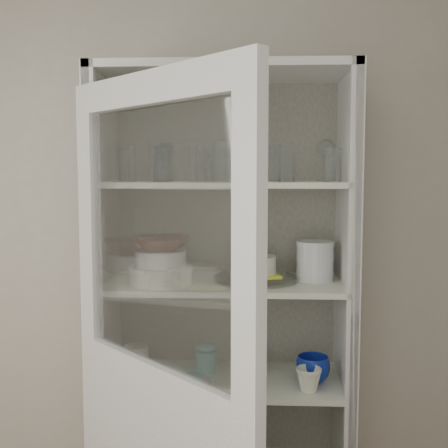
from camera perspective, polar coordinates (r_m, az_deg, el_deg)
The scene contains 33 objects.
wall_back at distance 2.51m, azimuth -4.34°, elevation -3.84°, with size 3.60×0.02×2.60m, color beige.
pantry_cabinet at distance 2.42m, azimuth 0.07°, elevation -12.96°, with size 1.00×0.45×2.10m.
cupboard_door at distance 1.90m, azimuth -6.73°, elevation -20.49°, with size 0.66×0.67×2.00m.
tumbler_0 at distance 2.15m, azimuth -9.83°, elevation 6.01°, with size 0.07×0.07×0.13m, color silver.
tumbler_1 at distance 2.13m, azimuth -6.23°, elevation 6.10°, with size 0.07×0.07×0.14m, color silver.
tumbler_2 at distance 2.09m, azimuth -0.12°, elevation 6.33°, with size 0.07×0.07×0.15m, color silver.
tumbler_3 at distance 2.12m, azimuth 2.33°, elevation 6.19°, with size 0.07×0.07×0.14m, color silver.
tumbler_4 at distance 2.12m, azimuth 6.37°, elevation 6.05°, with size 0.07×0.07×0.13m, color silver.
tumbler_5 at distance 2.09m, azimuth 4.86°, elevation 6.15°, with size 0.07×0.07×0.14m, color silver.
tumbler_6 at distance 2.11m, azimuth 11.08°, elevation 5.89°, with size 0.06×0.06×0.12m, color silver.
tumbler_7 at distance 2.23m, azimuth -6.35°, elevation 6.12°, with size 0.07×0.07×0.14m, color silver.
tumbler_8 at distance 2.23m, azimuth -6.10°, elevation 6.10°, with size 0.07×0.07×0.14m, color silver.
tumbler_9 at distance 2.21m, azimuth -2.03°, elevation 6.28°, with size 0.07×0.07×0.15m, color silver.
tumbler_10 at distance 2.22m, azimuth -1.12°, elevation 6.05°, with size 0.07×0.07×0.13m, color silver.
tumbler_11 at distance 2.26m, azimuth 2.96°, elevation 6.11°, with size 0.07×0.07×0.14m, color silver.
goblet_0 at distance 2.36m, azimuth -5.94°, elevation 6.50°, with size 0.08×0.08×0.17m, color silver, non-canonical shape.
goblet_1 at distance 2.32m, azimuth -0.11°, elevation 6.35°, with size 0.07×0.07×0.16m, color silver, non-canonical shape.
goblet_2 at distance 2.31m, azimuth 4.40°, elevation 6.34°, with size 0.07×0.07×0.16m, color silver, non-canonical shape.
goblet_3 at distance 2.33m, azimuth 10.30°, elevation 6.61°, with size 0.08×0.08×0.19m, color silver, non-canonical shape.
plate_stack_front at distance 2.22m, azimuth -6.42°, elevation -5.16°, with size 0.25×0.25×0.07m, color white.
plate_stack_back at distance 2.44m, azimuth -6.28°, elevation -4.39°, with size 0.19×0.19×0.06m, color white.
cream_bowl at distance 2.21m, azimuth -6.44°, elevation -3.48°, with size 0.20×0.20×0.06m, color silver.
terracotta_bowl at distance 2.20m, azimuth -6.45°, elevation -1.99°, with size 0.22×0.22×0.05m, color #482017.
glass_platter at distance 2.27m, azimuth 3.25°, elevation -5.56°, with size 0.34×0.34×0.02m, color silver.
yellow_trivet at distance 2.27m, azimuth 3.25°, elevation -5.17°, with size 0.17×0.17×0.01m, color yellow.
white_ramekin at distance 2.26m, azimuth 3.26°, elevation -4.14°, with size 0.16×0.16×0.07m, color white.
grey_bowl_stack at distance 2.30m, azimuth 9.23°, elevation -3.71°, with size 0.15×0.15×0.16m, color silver.
mug_blue at distance 2.34m, azimuth 9.02°, elevation -14.35°, with size 0.13×0.13×0.11m, color navy.
mug_teal at distance 2.42m, azimuth 2.94°, elevation -13.72°, with size 0.10×0.10×0.10m, color teal.
mug_white at distance 2.25m, azimuth 8.60°, elevation -15.37°, with size 0.10×0.10×0.09m, color white.
teal_jar at distance 2.43m, azimuth -1.85°, elevation -13.56°, with size 0.09×0.09×0.10m.
measuring_cups at distance 2.30m, azimuth -3.11°, elevation -15.57°, with size 0.09×0.09×0.04m, color #A3A3B6.
white_canister at distance 2.42m, azimuth -8.90°, elevation -13.49°, with size 0.10×0.10×0.12m, color white.
Camera 1 is at (0.31, -0.96, 1.70)m, focal length 45.00 mm.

